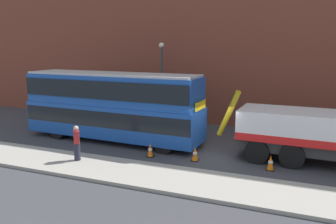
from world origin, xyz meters
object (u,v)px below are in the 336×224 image
(traffic_cone_near_truck, at_px, (270,163))
(double_decker_bus, at_px, (112,104))
(pedestrian_onlooker, at_px, (77,143))
(traffic_cone_midway, at_px, (195,154))
(street_lamp, at_px, (162,77))
(traffic_cone_near_bus, at_px, (150,150))

(traffic_cone_near_truck, bearing_deg, double_decker_bus, 169.74)
(double_decker_bus, height_order, pedestrian_onlooker, double_decker_bus)
(traffic_cone_midway, relative_size, street_lamp, 0.12)
(double_decker_bus, distance_m, traffic_cone_midway, 6.25)
(traffic_cone_near_bus, bearing_deg, pedestrian_onlooker, -142.83)
(pedestrian_onlooker, bearing_deg, street_lamp, 50.51)
(traffic_cone_midway, height_order, street_lamp, street_lamp)
(traffic_cone_midway, height_order, traffic_cone_near_truck, same)
(traffic_cone_midway, distance_m, street_lamp, 8.44)
(double_decker_bus, xyz_separation_m, pedestrian_onlooker, (0.50, -4.15, -1.25))
(pedestrian_onlooker, relative_size, street_lamp, 0.29)
(street_lamp, bearing_deg, pedestrian_onlooker, -94.66)
(traffic_cone_midway, bearing_deg, double_decker_bus, 163.13)
(traffic_cone_midway, bearing_deg, pedestrian_onlooker, -155.09)
(traffic_cone_near_bus, distance_m, traffic_cone_near_truck, 5.92)
(street_lamp, bearing_deg, traffic_cone_near_bus, -72.06)
(traffic_cone_midway, xyz_separation_m, traffic_cone_near_truck, (3.58, 0.05, 0.00))
(traffic_cone_near_bus, bearing_deg, traffic_cone_near_truck, 2.73)
(traffic_cone_near_bus, bearing_deg, street_lamp, 107.94)
(traffic_cone_near_bus, relative_size, street_lamp, 0.12)
(pedestrian_onlooker, height_order, traffic_cone_midway, pedestrian_onlooker)
(double_decker_bus, height_order, traffic_cone_midway, double_decker_bus)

